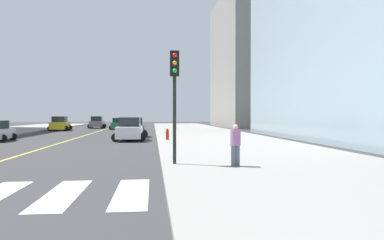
{
  "coord_description": "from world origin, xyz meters",
  "views": [
    {
      "loc": [
        6.87,
        -6.15,
        2.1
      ],
      "look_at": [
        10.69,
        30.34,
        1.6
      ],
      "focal_mm": 35.01,
      "sensor_mm": 36.0,
      "label": 1
    }
  ],
  "objects_px": {
    "traffic_light_near_corner": "(175,84)",
    "fire_hydrant": "(167,134)",
    "car_green_fourth": "(118,124)",
    "car_blue_sixth": "(134,128)",
    "car_gray_second": "(97,123)",
    "pedestrian_waiting_east": "(235,143)",
    "car_white_fifth": "(130,130)",
    "car_yellow_third": "(60,124)"
  },
  "relations": [
    {
      "from": "car_yellow_third",
      "to": "car_white_fifth",
      "type": "distance_m",
      "value": 22.94
    },
    {
      "from": "car_gray_second",
      "to": "pedestrian_waiting_east",
      "type": "height_order",
      "value": "car_gray_second"
    },
    {
      "from": "car_white_fifth",
      "to": "car_blue_sixth",
      "type": "distance_m",
      "value": 5.23
    },
    {
      "from": "car_green_fourth",
      "to": "pedestrian_waiting_east",
      "type": "bearing_deg",
      "value": 101.7
    },
    {
      "from": "car_blue_sixth",
      "to": "traffic_light_near_corner",
      "type": "distance_m",
      "value": 21.49
    },
    {
      "from": "car_gray_second",
      "to": "traffic_light_near_corner",
      "type": "xyz_separation_m",
      "value": [
        9.6,
        -45.15,
        2.44
      ]
    },
    {
      "from": "car_yellow_third",
      "to": "car_white_fifth",
      "type": "xyz_separation_m",
      "value": [
        10.42,
        -20.44,
        0.0
      ]
    },
    {
      "from": "traffic_light_near_corner",
      "to": "fire_hydrant",
      "type": "relative_size",
      "value": 5.05
    },
    {
      "from": "car_blue_sixth",
      "to": "car_yellow_third",
      "type": "bearing_deg",
      "value": -57.8
    },
    {
      "from": "car_white_fifth",
      "to": "pedestrian_waiting_east",
      "type": "distance_m",
      "value": 17.58
    },
    {
      "from": "car_white_fifth",
      "to": "car_blue_sixth",
      "type": "xyz_separation_m",
      "value": [
        0.06,
        5.23,
        -0.03
      ]
    },
    {
      "from": "car_gray_second",
      "to": "car_green_fourth",
      "type": "bearing_deg",
      "value": -58.14
    },
    {
      "from": "car_green_fourth",
      "to": "car_blue_sixth",
      "type": "xyz_separation_m",
      "value": [
        3.14,
        -18.25,
        0.08
      ]
    },
    {
      "from": "car_green_fourth",
      "to": "traffic_light_near_corner",
      "type": "bearing_deg",
      "value": 98.75
    },
    {
      "from": "car_yellow_third",
      "to": "car_white_fifth",
      "type": "relative_size",
      "value": 1.01
    },
    {
      "from": "car_blue_sixth",
      "to": "traffic_light_near_corner",
      "type": "bearing_deg",
      "value": 94.8
    },
    {
      "from": "car_green_fourth",
      "to": "fire_hydrant",
      "type": "distance_m",
      "value": 25.71
    },
    {
      "from": "pedestrian_waiting_east",
      "to": "car_gray_second",
      "type": "bearing_deg",
      "value": -85.81
    },
    {
      "from": "car_green_fourth",
      "to": "pedestrian_waiting_east",
      "type": "xyz_separation_m",
      "value": [
        8.08,
        -40.33,
        0.25
      ]
    },
    {
      "from": "traffic_light_near_corner",
      "to": "pedestrian_waiting_east",
      "type": "relative_size",
      "value": 2.82
    },
    {
      "from": "car_yellow_third",
      "to": "fire_hydrant",
      "type": "bearing_deg",
      "value": -60.15
    },
    {
      "from": "car_white_fifth",
      "to": "pedestrian_waiting_east",
      "type": "height_order",
      "value": "car_white_fifth"
    },
    {
      "from": "car_yellow_third",
      "to": "pedestrian_waiting_east",
      "type": "height_order",
      "value": "car_yellow_third"
    },
    {
      "from": "car_gray_second",
      "to": "car_white_fifth",
      "type": "height_order",
      "value": "car_white_fifth"
    },
    {
      "from": "car_white_fifth",
      "to": "pedestrian_waiting_east",
      "type": "xyz_separation_m",
      "value": [
        5.0,
        -16.85,
        0.14
      ]
    },
    {
      "from": "car_gray_second",
      "to": "traffic_light_near_corner",
      "type": "distance_m",
      "value": 46.23
    },
    {
      "from": "car_white_fifth",
      "to": "fire_hydrant",
      "type": "height_order",
      "value": "car_white_fifth"
    },
    {
      "from": "car_gray_second",
      "to": "fire_hydrant",
      "type": "xyz_separation_m",
      "value": [
        9.87,
        -30.71,
        -0.3
      ]
    },
    {
      "from": "pedestrian_waiting_east",
      "to": "fire_hydrant",
      "type": "distance_m",
      "value": 15.48
    },
    {
      "from": "car_yellow_third",
      "to": "car_blue_sixth",
      "type": "relative_size",
      "value": 1.02
    },
    {
      "from": "car_green_fourth",
      "to": "pedestrian_waiting_east",
      "type": "distance_m",
      "value": 41.13
    },
    {
      "from": "car_blue_sixth",
      "to": "pedestrian_waiting_east",
      "type": "height_order",
      "value": "car_blue_sixth"
    },
    {
      "from": "car_gray_second",
      "to": "car_yellow_third",
      "type": "bearing_deg",
      "value": -113.72
    },
    {
      "from": "car_green_fourth",
      "to": "car_blue_sixth",
      "type": "relative_size",
      "value": 0.89
    },
    {
      "from": "car_gray_second",
      "to": "car_blue_sixth",
      "type": "height_order",
      "value": "car_gray_second"
    },
    {
      "from": "pedestrian_waiting_east",
      "to": "traffic_light_near_corner",
      "type": "bearing_deg",
      "value": -31.76
    },
    {
      "from": "car_blue_sixth",
      "to": "pedestrian_waiting_east",
      "type": "xyz_separation_m",
      "value": [
        4.94,
        -22.08,
        0.16
      ]
    },
    {
      "from": "car_yellow_third",
      "to": "traffic_light_near_corner",
      "type": "bearing_deg",
      "value": -71.73
    },
    {
      "from": "traffic_light_near_corner",
      "to": "fire_hydrant",
      "type": "xyz_separation_m",
      "value": [
        0.27,
        14.45,
        -2.74
      ]
    },
    {
      "from": "car_gray_second",
      "to": "pedestrian_waiting_east",
      "type": "xyz_separation_m",
      "value": [
        11.87,
        -46.05,
        0.15
      ]
    },
    {
      "from": "car_green_fourth",
      "to": "fire_hydrant",
      "type": "bearing_deg",
      "value": 104.05
    },
    {
      "from": "car_blue_sixth",
      "to": "traffic_light_near_corner",
      "type": "xyz_separation_m",
      "value": [
        2.67,
        -21.19,
        2.45
      ]
    }
  ]
}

